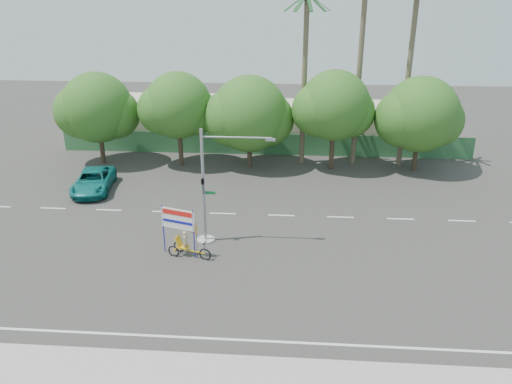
{
  "coord_description": "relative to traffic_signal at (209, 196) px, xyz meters",
  "views": [
    {
      "loc": [
        2.57,
        -22.86,
        14.15
      ],
      "look_at": [
        0.63,
        3.45,
        3.5
      ],
      "focal_mm": 35.0,
      "sensor_mm": 36.0,
      "label": 1
    }
  ],
  "objects": [
    {
      "name": "tree_far_left",
      "position": [
        -11.85,
        14.02,
        1.84
      ],
      "size": [
        7.14,
        6.0,
        7.96
      ],
      "color": "#473828",
      "rests_on": "ground"
    },
    {
      "name": "tree_far_right",
      "position": [
        15.15,
        14.02,
        1.73
      ],
      "size": [
        7.38,
        6.2,
        7.94
      ],
      "color": "#473828",
      "rests_on": "ground"
    },
    {
      "name": "tree_left",
      "position": [
        -4.85,
        14.02,
        2.14
      ],
      "size": [
        6.66,
        5.6,
        8.07
      ],
      "color": "#473828",
      "rests_on": "ground"
    },
    {
      "name": "sidewalk_near",
      "position": [
        2.2,
        -11.48,
        -2.86
      ],
      "size": [
        50.0,
        2.4,
        0.12
      ],
      "primitive_type": "cube",
      "color": "gray",
      "rests_on": "ground"
    },
    {
      "name": "building_right",
      "position": [
        10.2,
        22.02,
        -1.12
      ],
      "size": [
        14.0,
        8.0,
        3.6
      ],
      "primitive_type": "cube",
      "color": "beige",
      "rests_on": "ground"
    },
    {
      "name": "tree_right",
      "position": [
        8.15,
        14.02,
        2.32
      ],
      "size": [
        6.9,
        5.8,
        8.36
      ],
      "color": "#473828",
      "rests_on": "ground"
    },
    {
      "name": "palm_tall",
      "position": [
        10.2,
        15.52,
        7.55
      ],
      "size": [
        3.73,
        3.79,
        17.45
      ],
      "color": "#70604C",
      "rests_on": "ground"
    },
    {
      "name": "tree_center",
      "position": [
        1.14,
        14.02,
        1.55
      ],
      "size": [
        7.62,
        6.4,
        7.85
      ],
      "color": "#473828",
      "rests_on": "ground"
    },
    {
      "name": "building_left",
      "position": [
        -7.8,
        22.02,
        -0.92
      ],
      "size": [
        12.0,
        8.0,
        4.0
      ],
      "primitive_type": "cube",
      "color": "beige",
      "rests_on": "ground"
    },
    {
      "name": "pickup_truck",
      "position": [
        -10.15,
        7.54,
        -2.14
      ],
      "size": [
        3.41,
        5.95,
        1.56
      ],
      "primitive_type": "imported",
      "rotation": [
        0.0,
        0.0,
        0.15
      ],
      "color": "#10716E",
      "rests_on": "ground"
    },
    {
      "name": "palm_short",
      "position": [
        5.7,
        15.52,
        5.94
      ],
      "size": [
        3.73,
        3.79,
        14.45
      ],
      "color": "#70604C",
      "rests_on": "ground"
    },
    {
      "name": "palm_mid",
      "position": [
        14.2,
        15.52,
        6.48
      ],
      "size": [
        3.73,
        3.79,
        15.45
      ],
      "color": "#70604C",
      "rests_on": "ground"
    },
    {
      "name": "ground",
      "position": [
        2.2,
        -3.98,
        -2.92
      ],
      "size": [
        120.0,
        120.0,
        0.0
      ],
      "primitive_type": "plane",
      "color": "#33302D",
      "rests_on": "ground"
    },
    {
      "name": "traffic_signal",
      "position": [
        0.0,
        0.0,
        0.0
      ],
      "size": [
        4.72,
        1.1,
        7.0
      ],
      "color": "gray",
      "rests_on": "ground"
    },
    {
      "name": "trike_billboard",
      "position": [
        -1.22,
        -1.92,
        -1.71
      ],
      "size": [
        2.94,
        1.24,
        3.01
      ],
      "rotation": [
        0.0,
        0.0,
        -0.31
      ],
      "color": "black",
      "rests_on": "ground"
    },
    {
      "name": "fence",
      "position": [
        2.2,
        17.52,
        -1.92
      ],
      "size": [
        38.0,
        0.08,
        2.0
      ],
      "primitive_type": "cube",
      "color": "#336B3D",
      "rests_on": "ground"
    }
  ]
}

